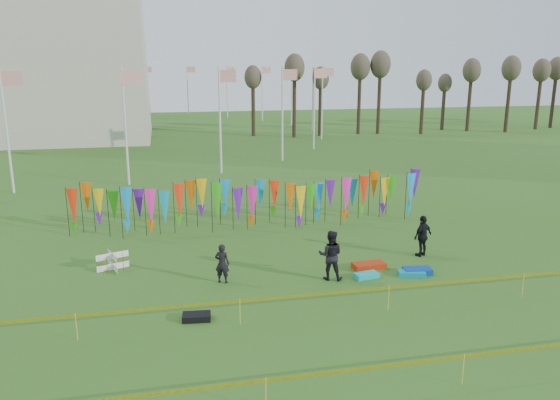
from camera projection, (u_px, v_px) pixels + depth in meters
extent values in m
plane|color=#2F5919|center=(294.00, 299.00, 19.56)|extent=(160.00, 160.00, 0.00)
cylinder|color=silver|center=(313.00, 99.00, 66.97)|extent=(0.16, 0.16, 8.00)
plane|color=red|center=(318.00, 71.00, 66.30)|extent=(1.40, 0.00, 1.40)
cylinder|color=silver|center=(292.00, 96.00, 73.65)|extent=(0.16, 0.16, 8.00)
plane|color=red|center=(296.00, 71.00, 72.97)|extent=(1.40, 0.00, 1.40)
cylinder|color=silver|center=(262.00, 93.00, 79.48)|extent=(0.16, 0.16, 8.00)
plane|color=red|center=(266.00, 70.00, 78.80)|extent=(1.40, 0.00, 1.40)
cylinder|color=silver|center=(227.00, 92.00, 84.07)|extent=(0.16, 0.16, 8.00)
plane|color=red|center=(231.00, 70.00, 83.39)|extent=(1.40, 0.00, 1.40)
cylinder|color=silver|center=(188.00, 91.00, 87.10)|extent=(0.16, 0.16, 8.00)
plane|color=red|center=(191.00, 70.00, 86.42)|extent=(1.40, 0.00, 1.40)
cylinder|color=silver|center=(145.00, 90.00, 88.36)|extent=(0.16, 0.16, 8.00)
plane|color=red|center=(147.00, 69.00, 87.69)|extent=(1.40, 0.00, 1.40)
cylinder|color=silver|center=(99.00, 91.00, 87.78)|extent=(0.16, 0.16, 8.00)
plane|color=red|center=(101.00, 69.00, 87.10)|extent=(1.40, 0.00, 1.40)
cylinder|color=silver|center=(50.00, 91.00, 85.39)|extent=(0.16, 0.16, 8.00)
plane|color=red|center=(52.00, 70.00, 84.71)|extent=(1.40, 0.00, 1.40)
plane|color=red|center=(0.00, 70.00, 80.68)|extent=(1.40, 0.00, 1.40)
cylinder|color=silver|center=(7.00, 132.00, 34.69)|extent=(0.16, 0.16, 8.00)
plane|color=red|center=(11.00, 79.00, 34.01)|extent=(1.40, 0.00, 1.40)
cylinder|color=silver|center=(125.00, 127.00, 37.08)|extent=(0.16, 0.16, 8.00)
plane|color=red|center=(131.00, 78.00, 36.40)|extent=(1.40, 0.00, 1.40)
cylinder|color=silver|center=(220.00, 121.00, 41.11)|extent=(0.16, 0.16, 8.00)
plane|color=red|center=(227.00, 76.00, 40.43)|extent=(1.40, 0.00, 1.40)
cylinder|color=silver|center=(282.00, 114.00, 46.52)|extent=(0.16, 0.16, 8.00)
plane|color=red|center=(289.00, 75.00, 45.84)|extent=(1.40, 0.00, 1.40)
cylinder|color=silver|center=(314.00, 108.00, 52.93)|extent=(0.16, 0.16, 8.00)
plane|color=red|center=(321.00, 73.00, 52.25)|extent=(1.40, 0.00, 1.40)
cylinder|color=silver|center=(322.00, 103.00, 59.91)|extent=(0.16, 0.16, 8.00)
plane|color=red|center=(328.00, 72.00, 59.23)|extent=(1.40, 0.00, 1.40)
cylinder|color=black|center=(67.00, 214.00, 26.17)|extent=(0.03, 0.03, 2.37)
cone|color=#FF2F0E|center=(72.00, 208.00, 26.15)|extent=(0.64, 0.64, 1.60)
cylinder|color=black|center=(80.00, 213.00, 26.30)|extent=(0.03, 0.03, 2.37)
cone|color=#DD5806|center=(86.00, 207.00, 26.28)|extent=(0.64, 0.64, 1.60)
cylinder|color=black|center=(94.00, 213.00, 26.42)|extent=(0.03, 0.03, 2.37)
cone|color=yellow|center=(99.00, 206.00, 26.41)|extent=(0.64, 0.64, 1.60)
cylinder|color=black|center=(107.00, 212.00, 26.55)|extent=(0.03, 0.03, 2.37)
cone|color=#28A412|center=(113.00, 206.00, 26.54)|extent=(0.64, 0.64, 1.60)
cylinder|color=black|center=(120.00, 211.00, 26.68)|extent=(0.03, 0.03, 2.37)
cone|color=#0D88E4|center=(126.00, 205.00, 26.66)|extent=(0.64, 0.64, 1.60)
cylinder|color=black|center=(133.00, 211.00, 26.81)|extent=(0.03, 0.03, 2.37)
cone|color=#5C12A5|center=(139.00, 204.00, 26.79)|extent=(0.64, 0.64, 1.60)
cylinder|color=black|center=(146.00, 210.00, 26.93)|extent=(0.03, 0.03, 2.37)
cone|color=#FF1CA7|center=(152.00, 204.00, 26.92)|extent=(0.64, 0.64, 1.60)
cylinder|color=black|center=(159.00, 209.00, 27.06)|extent=(0.03, 0.03, 2.37)
cone|color=#0B88B1|center=(165.00, 203.00, 27.04)|extent=(0.64, 0.64, 1.60)
cylinder|color=black|center=(172.00, 209.00, 27.19)|extent=(0.03, 0.03, 2.37)
cone|color=#FF2F0E|center=(177.00, 202.00, 27.17)|extent=(0.64, 0.64, 1.60)
cylinder|color=black|center=(184.00, 208.00, 27.32)|extent=(0.03, 0.03, 2.37)
cone|color=#DD5806|center=(190.00, 202.00, 27.30)|extent=(0.64, 0.64, 1.60)
cylinder|color=black|center=(197.00, 207.00, 27.44)|extent=(0.03, 0.03, 2.37)
cone|color=yellow|center=(202.00, 201.00, 27.43)|extent=(0.64, 0.64, 1.60)
cylinder|color=black|center=(209.00, 207.00, 27.57)|extent=(0.03, 0.03, 2.37)
cone|color=#28A412|center=(215.00, 200.00, 27.55)|extent=(0.64, 0.64, 1.60)
cylinder|color=black|center=(222.00, 206.00, 27.70)|extent=(0.03, 0.03, 2.37)
cone|color=#0D88E4|center=(227.00, 200.00, 27.68)|extent=(0.64, 0.64, 1.60)
cylinder|color=black|center=(234.00, 205.00, 27.82)|extent=(0.03, 0.03, 2.37)
cone|color=#5C12A5|center=(239.00, 199.00, 27.81)|extent=(0.64, 0.64, 1.60)
cylinder|color=black|center=(246.00, 205.00, 27.95)|extent=(0.03, 0.03, 2.37)
cone|color=#FF1CA7|center=(251.00, 199.00, 27.94)|extent=(0.64, 0.64, 1.60)
cylinder|color=black|center=(258.00, 204.00, 28.08)|extent=(0.03, 0.03, 2.37)
cone|color=#0B88B1|center=(263.00, 198.00, 28.06)|extent=(0.64, 0.64, 1.60)
cylinder|color=black|center=(269.00, 203.00, 28.21)|extent=(0.03, 0.03, 2.37)
cone|color=#FF2F0E|center=(275.00, 197.00, 28.19)|extent=(0.64, 0.64, 1.60)
cylinder|color=black|center=(281.00, 203.00, 28.33)|extent=(0.03, 0.03, 2.37)
cone|color=#DD5806|center=(286.00, 197.00, 28.32)|extent=(0.64, 0.64, 1.60)
cylinder|color=black|center=(293.00, 202.00, 28.46)|extent=(0.03, 0.03, 2.37)
cone|color=yellow|center=(298.00, 196.00, 28.44)|extent=(0.64, 0.64, 1.60)
cylinder|color=black|center=(304.00, 201.00, 28.59)|extent=(0.03, 0.03, 2.37)
cone|color=#28A412|center=(310.00, 196.00, 28.57)|extent=(0.64, 0.64, 1.60)
cylinder|color=black|center=(316.00, 201.00, 28.71)|extent=(0.03, 0.03, 2.37)
cone|color=#0D88E4|center=(321.00, 195.00, 28.70)|extent=(0.64, 0.64, 1.60)
cylinder|color=black|center=(327.00, 200.00, 28.84)|extent=(0.03, 0.03, 2.37)
cone|color=#5C12A5|center=(332.00, 194.00, 28.83)|extent=(0.64, 0.64, 1.60)
cylinder|color=black|center=(338.00, 200.00, 28.97)|extent=(0.03, 0.03, 2.37)
cone|color=#FF1CA7|center=(343.00, 194.00, 28.95)|extent=(0.64, 0.64, 1.60)
cylinder|color=black|center=(349.00, 199.00, 29.10)|extent=(0.03, 0.03, 2.37)
cone|color=#0B88B1|center=(354.00, 193.00, 29.08)|extent=(0.64, 0.64, 1.60)
cylinder|color=black|center=(360.00, 198.00, 29.22)|extent=(0.03, 0.03, 2.37)
cone|color=#FF2F0E|center=(365.00, 193.00, 29.21)|extent=(0.64, 0.64, 1.60)
cylinder|color=black|center=(371.00, 198.00, 29.35)|extent=(0.03, 0.03, 2.37)
cone|color=#DD5806|center=(376.00, 192.00, 29.33)|extent=(0.64, 0.64, 1.60)
cylinder|color=black|center=(382.00, 197.00, 29.48)|extent=(0.03, 0.03, 2.37)
cone|color=yellow|center=(387.00, 192.00, 29.46)|extent=(0.64, 0.64, 1.60)
cylinder|color=black|center=(393.00, 197.00, 29.61)|extent=(0.03, 0.03, 2.37)
cone|color=#28A412|center=(398.00, 191.00, 29.59)|extent=(0.64, 0.64, 1.60)
cylinder|color=black|center=(403.00, 196.00, 29.73)|extent=(0.03, 0.03, 2.37)
cone|color=#0D88E4|center=(408.00, 190.00, 29.72)|extent=(0.64, 0.64, 1.60)
cylinder|color=black|center=(414.00, 196.00, 29.86)|extent=(0.03, 0.03, 2.37)
cone|color=#5C12A5|center=(419.00, 190.00, 29.84)|extent=(0.64, 0.64, 1.60)
cube|color=#DFD704|center=(305.00, 295.00, 17.89)|extent=(26.00, 0.01, 0.08)
cylinder|color=yellow|center=(82.00, 327.00, 16.54)|extent=(0.02, 0.02, 0.90)
cylinder|color=yellow|center=(245.00, 311.00, 17.57)|extent=(0.02, 0.02, 0.90)
cylinder|color=yellow|center=(390.00, 298.00, 18.59)|extent=(0.02, 0.02, 0.90)
cylinder|color=yellow|center=(520.00, 285.00, 19.62)|extent=(0.02, 0.02, 0.90)
cube|color=#DFD704|center=(352.00, 370.00, 13.51)|extent=(26.00, 0.01, 0.08)
cylinder|color=yellow|center=(273.00, 393.00, 13.19)|extent=(0.02, 0.02, 0.90)
cylinder|color=yellow|center=(461.00, 370.00, 14.22)|extent=(0.02, 0.02, 0.90)
cylinder|color=#36271B|center=(254.00, 109.00, 61.74)|extent=(0.44, 0.44, 6.40)
ellipsoid|color=#4C4033|center=(254.00, 79.00, 60.92)|extent=(1.92, 1.92, 2.56)
cylinder|color=#36271B|center=(288.00, 109.00, 62.56)|extent=(0.44, 0.44, 6.40)
ellipsoid|color=#4C4033|center=(289.00, 79.00, 61.74)|extent=(1.92, 1.92, 2.56)
cylinder|color=#36271B|center=(322.00, 108.00, 63.38)|extent=(0.44, 0.44, 6.40)
ellipsoid|color=#4C4033|center=(322.00, 78.00, 62.56)|extent=(1.92, 1.92, 2.56)
cylinder|color=#36271B|center=(355.00, 107.00, 64.20)|extent=(0.44, 0.44, 6.40)
ellipsoid|color=#4C4033|center=(355.00, 78.00, 63.38)|extent=(1.92, 1.92, 2.56)
cylinder|color=#36271B|center=(386.00, 107.00, 65.02)|extent=(0.44, 0.44, 6.40)
ellipsoid|color=#4C4033|center=(388.00, 78.00, 64.20)|extent=(1.92, 1.92, 2.56)
cylinder|color=#36271B|center=(417.00, 106.00, 65.84)|extent=(0.44, 0.44, 6.40)
ellipsoid|color=#4C4033|center=(419.00, 78.00, 65.02)|extent=(1.92, 1.92, 2.56)
cylinder|color=#36271B|center=(448.00, 106.00, 66.66)|extent=(0.44, 0.44, 6.40)
ellipsoid|color=#4C4033|center=(450.00, 78.00, 65.84)|extent=(1.92, 1.92, 2.56)
cylinder|color=#36271B|center=(477.00, 105.00, 67.48)|extent=(0.44, 0.44, 6.40)
ellipsoid|color=#4C4033|center=(480.00, 78.00, 66.66)|extent=(1.92, 1.92, 2.56)
cylinder|color=#36271B|center=(506.00, 105.00, 68.30)|extent=(0.44, 0.44, 6.40)
ellipsoid|color=#4C4033|center=(509.00, 77.00, 67.48)|extent=(1.92, 1.92, 2.56)
cylinder|color=#36271B|center=(534.00, 104.00, 69.12)|extent=(0.44, 0.44, 6.40)
ellipsoid|color=#4C4033|center=(537.00, 77.00, 68.30)|extent=(1.92, 1.92, 2.56)
cylinder|color=#B90D15|center=(104.00, 265.00, 21.87)|extent=(0.02, 0.02, 0.75)
cylinder|color=#B90D15|center=(121.00, 263.00, 22.00)|extent=(0.02, 0.02, 0.75)
cylinder|color=#B90D15|center=(105.00, 259.00, 22.49)|extent=(0.02, 0.02, 0.75)
cylinder|color=#B90D15|center=(122.00, 258.00, 22.62)|extent=(0.02, 0.02, 0.75)
imported|color=black|center=(222.00, 263.00, 20.86)|extent=(0.68, 0.60, 1.55)
imported|color=black|center=(331.00, 255.00, 21.15)|extent=(1.11, 0.89, 1.97)
imported|color=black|center=(423.00, 236.00, 23.74)|extent=(1.23, 1.02, 1.83)
cube|color=#0DBFC3|center=(366.00, 275.00, 21.48)|extent=(1.03, 0.64, 0.19)
cube|color=#093D9F|center=(417.00, 271.00, 21.90)|extent=(1.17, 0.71, 0.23)
cube|color=#BA2B0C|center=(369.00, 266.00, 22.45)|extent=(1.39, 0.73, 0.25)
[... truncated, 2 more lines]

